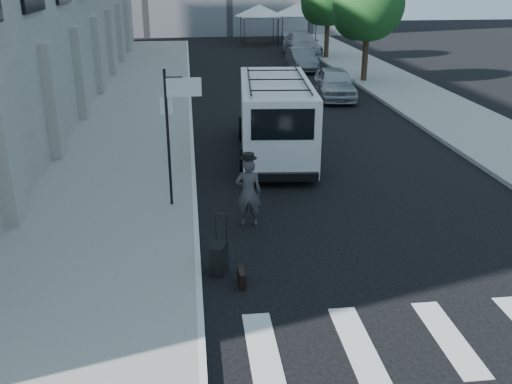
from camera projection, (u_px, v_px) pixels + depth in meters
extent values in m
plane|color=black|center=(291.00, 262.00, 12.26)|extent=(120.00, 120.00, 0.00)
cube|color=gray|center=(142.00, 103.00, 26.56)|extent=(4.50, 48.00, 0.15)
cube|color=gray|center=(388.00, 81.00, 31.71)|extent=(4.00, 56.00, 0.15)
cylinder|color=black|center=(168.00, 139.00, 14.24)|extent=(0.07, 0.07, 3.50)
cube|color=white|center=(166.00, 106.00, 13.95)|extent=(0.30, 0.03, 0.42)
cube|color=white|center=(184.00, 87.00, 13.82)|extent=(0.85, 0.06, 0.45)
cylinder|color=black|center=(365.00, 57.00, 31.07)|extent=(0.32, 0.32, 2.80)
sphere|color=#184B1F|center=(369.00, 5.00, 30.08)|extent=(3.80, 3.80, 3.80)
sphere|color=#184B1F|center=(357.00, 15.00, 30.80)|extent=(2.66, 2.66, 2.66)
cylinder|color=black|center=(327.00, 39.00, 39.40)|extent=(0.32, 0.32, 2.80)
sphere|color=#184B1F|center=(320.00, 5.00, 39.12)|extent=(2.66, 2.66, 2.66)
cylinder|color=black|center=(244.00, 33.00, 45.99)|extent=(0.06, 0.06, 2.20)
cylinder|color=black|center=(278.00, 32.00, 46.30)|extent=(0.06, 0.06, 2.20)
cylinder|color=black|center=(241.00, 29.00, 48.58)|extent=(0.06, 0.06, 2.20)
cylinder|color=black|center=(273.00, 29.00, 48.89)|extent=(0.06, 0.06, 2.20)
cube|color=white|center=(259.00, 16.00, 47.02)|extent=(3.00, 3.00, 0.12)
cone|color=white|center=(259.00, 10.00, 46.84)|extent=(4.00, 4.00, 0.90)
cylinder|color=black|center=(282.00, 32.00, 46.80)|extent=(0.06, 0.06, 2.20)
cylinder|color=black|center=(316.00, 31.00, 47.11)|extent=(0.06, 0.06, 2.20)
cylinder|color=black|center=(277.00, 28.00, 49.39)|extent=(0.06, 0.06, 2.20)
cylinder|color=black|center=(309.00, 28.00, 49.70)|extent=(0.06, 0.06, 2.20)
cube|color=white|center=(296.00, 16.00, 47.83)|extent=(3.00, 3.00, 0.12)
cone|color=white|center=(296.00, 9.00, 47.65)|extent=(4.00, 4.00, 0.90)
imported|color=#3A3A3D|center=(248.00, 192.00, 13.72)|extent=(0.66, 0.46, 1.72)
cube|color=black|center=(242.00, 278.00, 11.28)|extent=(0.14, 0.45, 0.34)
cube|color=black|center=(219.00, 259.00, 11.70)|extent=(0.42, 0.52, 0.65)
cylinder|color=black|center=(216.00, 227.00, 11.69)|extent=(0.02, 0.02, 0.62)
cylinder|color=black|center=(226.00, 228.00, 11.64)|extent=(0.02, 0.02, 0.62)
cube|color=black|center=(221.00, 214.00, 11.56)|extent=(0.24, 0.11, 0.03)
cube|color=silver|center=(275.00, 117.00, 18.68)|extent=(2.69, 6.10, 2.31)
cube|color=silver|center=(270.00, 110.00, 21.89)|extent=(2.17, 1.16, 1.21)
cube|color=black|center=(283.00, 124.00, 15.75)|extent=(1.76, 0.24, 0.88)
cylinder|color=black|center=(243.00, 128.00, 20.94)|extent=(0.38, 0.86, 0.84)
cylinder|color=black|center=(300.00, 128.00, 21.00)|extent=(0.38, 0.86, 0.84)
cylinder|color=black|center=(245.00, 163.00, 17.15)|extent=(0.38, 0.86, 0.84)
cylinder|color=black|center=(314.00, 163.00, 17.21)|extent=(0.38, 0.86, 0.84)
imported|color=#A7AAAF|center=(335.00, 83.00, 27.57)|extent=(2.20, 4.49, 1.48)
imported|color=#5C5F63|center=(302.00, 59.00, 35.32)|extent=(1.43, 4.04, 1.33)
imported|color=#A8ABB0|center=(302.00, 44.00, 41.50)|extent=(2.33, 5.48, 1.58)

